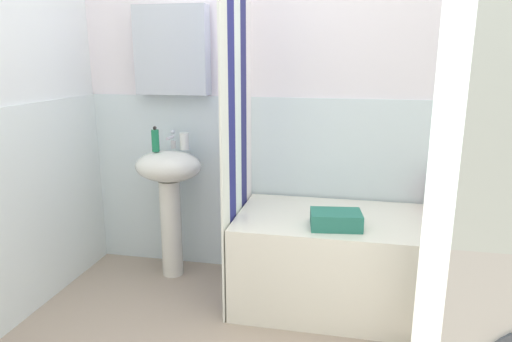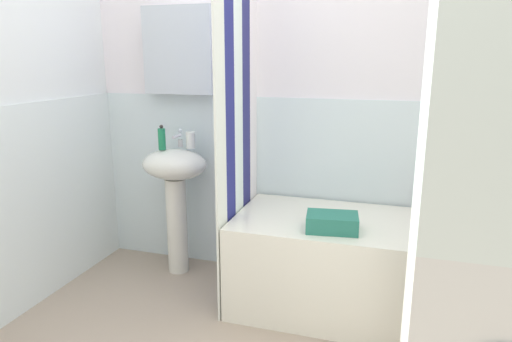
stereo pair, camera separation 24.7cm
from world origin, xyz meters
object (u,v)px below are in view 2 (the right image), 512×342
object	(u,v)px
conditioner_bottle	(459,200)
towel_folded	(332,222)
bathtub	(360,267)
sink	(175,183)
toothbrush_cup	(191,140)
washer_dryer_stack	(503,233)
body_wash_bottle	(480,201)
soap_dispenser	(162,139)
shampoo_bottle	(437,198)

from	to	relation	value
conditioner_bottle	towel_folded	bearing A→B (deg)	-144.39
bathtub	sink	bearing A→B (deg)	172.59
conditioner_bottle	towel_folded	xyz separation A→B (m)	(-0.67, -0.48, -0.04)
sink	bathtub	bearing A→B (deg)	-7.41
toothbrush_cup	towel_folded	world-z (taller)	toothbrush_cup
toothbrush_cup	washer_dryer_stack	distance (m)	2.01
bathtub	body_wash_bottle	xyz separation A→B (m)	(0.63, 0.27, 0.38)
soap_dispenser	toothbrush_cup	size ratio (longest dim) A/B	1.49
shampoo_bottle	washer_dryer_stack	distance (m)	1.16
bathtub	shampoo_bottle	bearing A→B (deg)	32.93
soap_dispenser	body_wash_bottle	bearing A→B (deg)	3.77
toothbrush_cup	conditioner_bottle	size ratio (longest dim) A/B	0.57
conditioner_bottle	shampoo_bottle	world-z (taller)	shampoo_bottle
body_wash_bottle	towel_folded	size ratio (longest dim) A/B	0.79
sink	body_wash_bottle	distance (m)	1.88
bathtub	body_wash_bottle	distance (m)	0.78
shampoo_bottle	washer_dryer_stack	world-z (taller)	washer_dryer_stack
toothbrush_cup	bathtub	xyz separation A→B (m)	(1.16, -0.24, -0.64)
bathtub	shampoo_bottle	world-z (taller)	shampoo_bottle
soap_dispenser	towel_folded	world-z (taller)	soap_dispenser
soap_dispenser	towel_folded	bearing A→B (deg)	-15.18
soap_dispenser	shampoo_bottle	bearing A→B (deg)	3.98
body_wash_bottle	bathtub	bearing A→B (deg)	-157.02
soap_dispenser	toothbrush_cup	xyz separation A→B (m)	(0.16, 0.10, -0.02)
bathtub	washer_dryer_stack	xyz separation A→B (m)	(0.51, -0.88, 0.60)
sink	bathtub	world-z (taller)	sink
sink	washer_dryer_stack	xyz separation A→B (m)	(1.76, -1.04, 0.25)
soap_dispenser	conditioner_bottle	world-z (taller)	soap_dispenser
shampoo_bottle	towel_folded	size ratio (longest dim) A/B	0.79
body_wash_bottle	towel_folded	world-z (taller)	body_wash_bottle
bathtub	body_wash_bottle	world-z (taller)	body_wash_bottle
shampoo_bottle	washer_dryer_stack	bearing A→B (deg)	-84.16
soap_dispenser	washer_dryer_stack	distance (m)	2.09
washer_dryer_stack	bathtub	bearing A→B (deg)	120.31
sink	shampoo_bottle	xyz separation A→B (m)	(1.64, 0.09, 0.02)
bathtub	towel_folded	xyz separation A→B (m)	(-0.15, -0.18, 0.32)
toothbrush_cup	bathtub	bearing A→B (deg)	-11.62
conditioner_bottle	shampoo_bottle	size ratio (longest dim) A/B	0.90
conditioner_bottle	shampoo_bottle	xyz separation A→B (m)	(-0.12, -0.04, 0.01)
body_wash_bottle	washer_dryer_stack	size ratio (longest dim) A/B	0.12
shampoo_bottle	towel_folded	xyz separation A→B (m)	(-0.55, -0.44, -0.06)
sink	soap_dispenser	xyz separation A→B (m)	(-0.07, -0.02, 0.30)
body_wash_bottle	conditioner_bottle	bearing A→B (deg)	161.59
sink	conditioner_bottle	distance (m)	1.77
body_wash_bottle	towel_folded	distance (m)	0.90
shampoo_bottle	sink	bearing A→B (deg)	-176.71
sink	shampoo_bottle	bearing A→B (deg)	3.29
body_wash_bottle	shampoo_bottle	bearing A→B (deg)	-177.79
towel_folded	washer_dryer_stack	xyz separation A→B (m)	(0.66, -0.70, 0.28)
sink	toothbrush_cup	xyz separation A→B (m)	(0.09, 0.08, 0.29)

